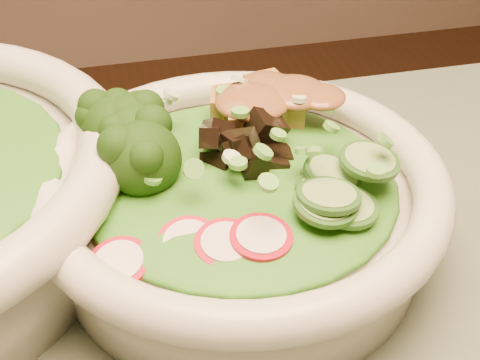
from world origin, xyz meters
name	(u,v)px	position (x,y,z in m)	size (l,w,h in m)	color
salad_bowl	(240,205)	(-0.23, 0.20, 0.79)	(0.25, 0.25, 0.07)	silver
lettuce_bed	(240,179)	(-0.23, 0.20, 0.81)	(0.19, 0.19, 0.02)	#266815
broccoli_florets	(148,143)	(-0.28, 0.23, 0.82)	(0.07, 0.06, 0.04)	black
radish_slices	(207,241)	(-0.26, 0.14, 0.81)	(0.10, 0.04, 0.02)	#AA0D21
cucumber_slices	(341,185)	(-0.18, 0.16, 0.82)	(0.06, 0.06, 0.03)	#83AE60
mushroom_heap	(246,151)	(-0.22, 0.21, 0.82)	(0.06, 0.06, 0.04)	black
tofu_cubes	(271,116)	(-0.20, 0.25, 0.82)	(0.08, 0.06, 0.03)	#A17335
peanut_sauce	(272,99)	(-0.20, 0.25, 0.83)	(0.06, 0.05, 0.01)	brown
scallion_garnish	(240,148)	(-0.23, 0.20, 0.83)	(0.18, 0.18, 0.02)	#5FAF3D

